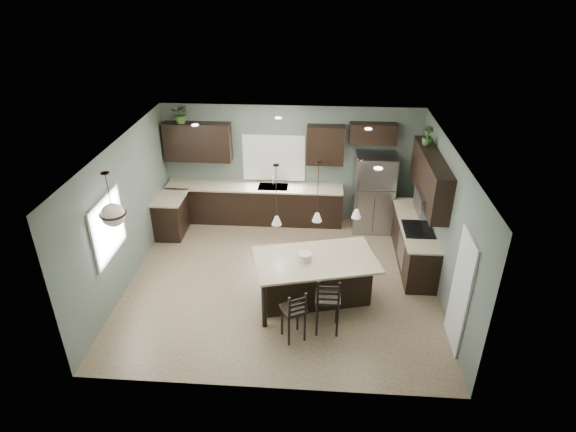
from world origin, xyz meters
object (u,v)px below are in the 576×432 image
(refrigerator, at_px, (374,193))
(plant_back_left, at_px, (181,114))
(serving_dish, at_px, (305,257))
(bar_stool_center, at_px, (328,303))
(bar_stool_left, at_px, (293,314))
(kitchen_island, at_px, (315,280))

(refrigerator, distance_m, plant_back_left, 4.74)
(serving_dish, xyz_separation_m, bar_stool_center, (0.42, -0.74, -0.43))
(refrigerator, relative_size, bar_stool_center, 1.63)
(bar_stool_left, xyz_separation_m, bar_stool_center, (0.56, 0.24, 0.07))
(kitchen_island, bearing_deg, plant_back_left, 120.64)
(bar_stool_left, relative_size, bar_stool_center, 0.88)
(refrigerator, bearing_deg, serving_dish, -116.68)
(serving_dish, distance_m, bar_stool_center, 0.95)
(plant_back_left, bearing_deg, serving_dish, -47.34)
(kitchen_island, distance_m, bar_stool_left, 1.09)
(bar_stool_center, relative_size, plant_back_left, 2.54)
(refrigerator, xyz_separation_m, serving_dish, (-1.47, -2.92, 0.07))
(plant_back_left, bearing_deg, kitchen_island, -45.07)
(serving_dish, xyz_separation_m, bar_stool_left, (-0.14, -0.99, -0.50))
(kitchen_island, distance_m, serving_dish, 0.57)
(bar_stool_left, height_order, plant_back_left, plant_back_left)
(kitchen_island, height_order, serving_dish, serving_dish)
(refrigerator, relative_size, kitchen_island, 0.85)
(serving_dish, relative_size, bar_stool_left, 0.24)
(bar_stool_left, bearing_deg, refrigerator, 39.85)
(refrigerator, height_order, kitchen_island, refrigerator)
(refrigerator, height_order, plant_back_left, plant_back_left)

